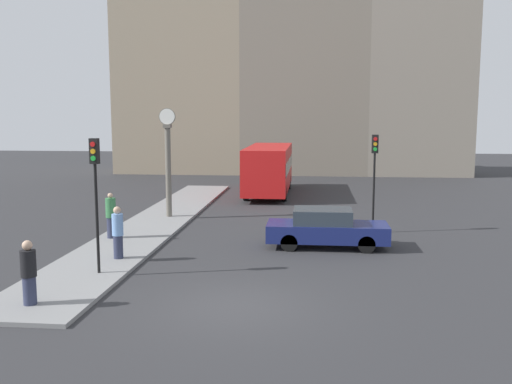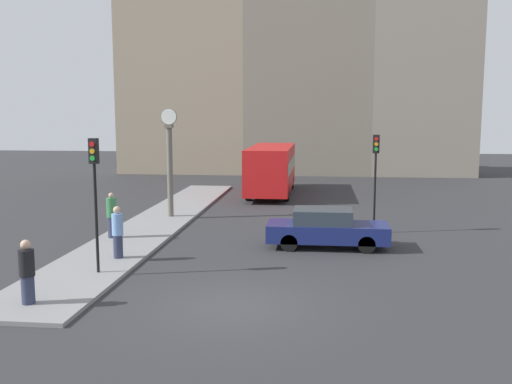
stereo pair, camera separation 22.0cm
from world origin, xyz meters
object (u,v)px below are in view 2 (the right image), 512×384
(street_clock, at_px, (170,162))
(traffic_light_far, at_px, (376,163))
(pedestrian_blue_stripe, at_px, (118,232))
(pedestrian_green_hoodie, at_px, (112,215))
(sedan_car, at_px, (326,228))
(bus_distant, at_px, (271,167))
(traffic_light_near, at_px, (95,178))
(pedestrian_black_jacket, at_px, (27,272))

(street_clock, bearing_deg, traffic_light_far, -14.10)
(traffic_light_far, relative_size, pedestrian_blue_stripe, 2.32)
(street_clock, distance_m, pedestrian_green_hoodie, 5.29)
(traffic_light_far, xyz_separation_m, pedestrian_green_hoodie, (-10.36, -2.56, -1.92))
(pedestrian_green_hoodie, distance_m, pedestrian_blue_stripe, 3.36)
(traffic_light_far, relative_size, street_clock, 0.80)
(street_clock, bearing_deg, pedestrian_blue_stripe, -87.93)
(traffic_light_far, bearing_deg, sedan_car, -125.46)
(sedan_car, height_order, pedestrian_blue_stripe, pedestrian_blue_stripe)
(street_clock, height_order, pedestrian_blue_stripe, street_clock)
(sedan_car, bearing_deg, traffic_light_far, 54.54)
(traffic_light_far, height_order, pedestrian_green_hoodie, traffic_light_far)
(traffic_light_far, height_order, street_clock, street_clock)
(bus_distant, height_order, traffic_light_near, traffic_light_near)
(bus_distant, xyz_separation_m, traffic_light_near, (-3.78, -18.60, 1.35))
(traffic_light_far, bearing_deg, pedestrian_blue_stripe, -148.01)
(bus_distant, xyz_separation_m, pedestrian_blue_stripe, (-3.78, -16.81, -0.69))
(sedan_car, bearing_deg, pedestrian_black_jacket, -135.21)
(street_clock, distance_m, pedestrian_blue_stripe, 8.15)
(traffic_light_near, bearing_deg, sedan_car, 33.25)
(street_clock, bearing_deg, traffic_light_near, -88.29)
(traffic_light_near, distance_m, pedestrian_black_jacket, 3.73)
(traffic_light_near, distance_m, pedestrian_green_hoodie, 5.44)
(traffic_light_far, bearing_deg, street_clock, 165.90)
(sedan_car, height_order, pedestrian_green_hoodie, pedestrian_green_hoodie)
(sedan_car, height_order, pedestrian_black_jacket, pedestrian_black_jacket)
(sedan_car, bearing_deg, pedestrian_green_hoodie, 178.15)
(traffic_light_near, xyz_separation_m, street_clock, (-0.29, 9.75, -0.34))
(sedan_car, bearing_deg, pedestrian_blue_stripe, -158.16)
(pedestrian_black_jacket, bearing_deg, pedestrian_green_hoodie, 95.05)
(bus_distant, height_order, street_clock, street_clock)
(street_clock, distance_m, pedestrian_black_jacket, 12.89)
(traffic_light_near, relative_size, pedestrian_blue_stripe, 2.33)
(bus_distant, bearing_deg, sedan_car, -77.04)
(bus_distant, bearing_deg, traffic_light_far, -64.91)
(traffic_light_near, height_order, pedestrian_green_hoodie, traffic_light_near)
(traffic_light_near, height_order, street_clock, street_clock)
(pedestrian_black_jacket, bearing_deg, sedan_car, 44.79)
(sedan_car, bearing_deg, street_clock, 144.69)
(pedestrian_green_hoodie, bearing_deg, traffic_light_far, 13.86)
(sedan_car, distance_m, bus_distant, 14.40)
(traffic_light_near, relative_size, street_clock, 0.81)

